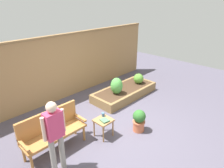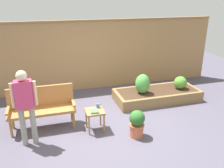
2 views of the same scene
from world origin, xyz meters
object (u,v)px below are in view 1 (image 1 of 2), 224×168
object	(u,v)px
garden_bench	(52,128)
person_by_bench	(55,132)
book_on_table	(105,120)
shrub_near_bench	(117,86)
cup_on_table	(103,114)
shrub_far_corner	(138,79)
side_table	(103,123)
potted_boxwood	(139,120)

from	to	relation	value
garden_bench	person_by_bench	bearing A→B (deg)	-113.13
book_on_table	shrub_near_bench	xyz separation A→B (m)	(1.58, 1.06, 0.07)
book_on_table	shrub_near_bench	world-z (taller)	shrub_near_bench
cup_on_table	book_on_table	size ratio (longest dim) A/B	0.56
shrub_far_corner	person_by_bench	xyz separation A→B (m)	(-4.11, -1.14, 0.45)
person_by_bench	shrub_far_corner	bearing A→B (deg)	15.50
side_table	book_on_table	size ratio (longest dim) A/B	2.42
garden_bench	side_table	bearing A→B (deg)	-24.43
cup_on_table	book_on_table	bearing A→B (deg)	-124.19
cup_on_table	person_by_bench	world-z (taller)	person_by_bench
cup_on_table	shrub_far_corner	xyz separation A→B (m)	(2.64, 0.88, -0.05)
person_by_bench	garden_bench	bearing A→B (deg)	66.87
garden_bench	side_table	size ratio (longest dim) A/B	3.00
cup_on_table	potted_boxwood	bearing A→B (deg)	-41.68
potted_boxwood	shrub_far_corner	size ratio (longest dim) A/B	1.65
shrub_far_corner	person_by_bench	distance (m)	4.29
cup_on_table	shrub_far_corner	distance (m)	2.78
book_on_table	person_by_bench	xyz separation A→B (m)	(-1.36, -0.08, 0.44)
side_table	cup_on_table	bearing A→B (deg)	48.30
potted_boxwood	garden_bench	bearing A→B (deg)	152.23
potted_boxwood	shrub_far_corner	xyz separation A→B (m)	(1.95, 1.50, 0.16)
cup_on_table	potted_boxwood	size ratio (longest dim) A/B	0.18
shrub_far_corner	book_on_table	bearing A→B (deg)	-158.94
shrub_far_corner	person_by_bench	world-z (taller)	person_by_bench
potted_boxwood	book_on_table	bearing A→B (deg)	151.69
shrub_near_bench	shrub_far_corner	bearing A→B (deg)	0.00
book_on_table	person_by_bench	bearing A→B (deg)	-168.60
garden_bench	book_on_table	size ratio (longest dim) A/B	7.26
shrub_far_corner	person_by_bench	size ratio (longest dim) A/B	0.23
potted_boxwood	shrub_near_bench	size ratio (longest dim) A/B	1.11
side_table	potted_boxwood	world-z (taller)	potted_boxwood
shrub_far_corner	shrub_near_bench	bearing A→B (deg)	180.00
side_table	shrub_far_corner	world-z (taller)	shrub_far_corner
garden_bench	book_on_table	xyz separation A→B (m)	(1.08, -0.56, -0.05)
shrub_far_corner	garden_bench	bearing A→B (deg)	-172.58
book_on_table	shrub_far_corner	xyz separation A→B (m)	(2.76, 1.06, -0.02)
shrub_far_corner	side_table	bearing A→B (deg)	-159.94
garden_bench	potted_boxwood	bearing A→B (deg)	-27.77
cup_on_table	shrub_far_corner	bearing A→B (deg)	18.54
side_table	book_on_table	world-z (taller)	book_on_table
garden_bench	cup_on_table	size ratio (longest dim) A/B	13.08
shrub_near_bench	shrub_far_corner	xyz separation A→B (m)	(1.18, 0.00, -0.09)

